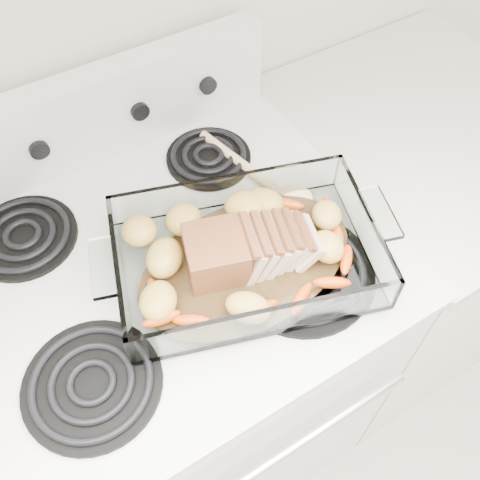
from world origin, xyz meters
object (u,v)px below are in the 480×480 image
pork_roast (239,253)px  counter_right (389,248)px  baking_dish (246,258)px  electric_range (182,360)px

pork_roast → counter_right: bearing=23.2°
baking_dish → pork_roast: size_ratio=1.92×
counter_right → electric_range: bearing=179.9°
electric_range → baking_dish: (0.12, -0.10, 0.48)m
electric_range → counter_right: 0.67m
pork_roast → baking_dish: bearing=13.0°
counter_right → pork_roast: 0.77m
counter_right → pork_roast: bearing=-169.8°
electric_range → baking_dish: electric_range is taller
counter_right → baking_dish: size_ratio=2.20×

